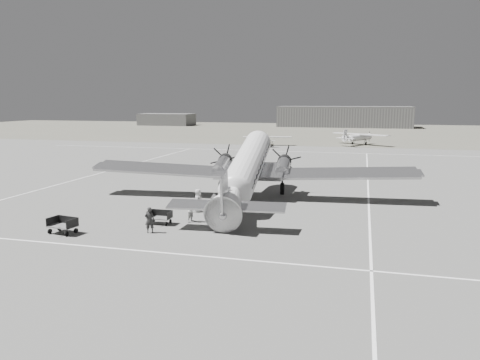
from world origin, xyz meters
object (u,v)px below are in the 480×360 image
object	(u,v)px
shed_secondary	(167,119)
light_plane_left	(267,140)
hangar_main	(344,117)
ramp_agent	(192,211)
dc3_airliner	(246,170)
baggage_cart_far	(63,226)
baggage_cart_near	(160,217)
passenger	(198,200)
light_plane_right	(358,139)
ground_crew	(150,220)

from	to	relation	value
shed_secondary	light_plane_left	distance (m)	81.79
hangar_main	ramp_agent	size ratio (longest dim) A/B	26.54
dc3_airliner	baggage_cart_far	distance (m)	15.00
baggage_cart_near	passenger	distance (m)	4.24
hangar_main	light_plane_right	distance (m)	65.24
hangar_main	baggage_cart_near	size ratio (longest dim) A/B	25.96
hangar_main	dc3_airliner	world-z (taller)	hangar_main
shed_secondary	hangar_main	bearing A→B (deg)	4.76
shed_secondary	baggage_cart_far	xyz separation A→B (m)	(48.27, -127.07, -1.49)
light_plane_left	baggage_cart_far	world-z (taller)	light_plane_left
dc3_airliner	light_plane_left	world-z (taller)	dc3_airliner
light_plane_left	light_plane_right	size ratio (longest dim) A/B	0.79
light_plane_right	passenger	distance (m)	60.41
ground_crew	passenger	xyz separation A→B (m)	(1.05, 6.12, 0.05)
baggage_cart_near	light_plane_right	bearing A→B (deg)	78.81
baggage_cart_far	hangar_main	bearing A→B (deg)	94.35
hangar_main	ground_crew	xyz separation A→B (m)	(-6.50, -130.50, -2.47)
baggage_cart_near	ramp_agent	distance (m)	2.26
shed_secondary	ground_crew	distance (m)	136.44
dc3_airliner	light_plane_left	distance (m)	50.39
shed_secondary	ramp_agent	size ratio (longest dim) A/B	11.37
ramp_agent	passenger	bearing A→B (deg)	31.29
baggage_cart_far	baggage_cart_near	bearing A→B (deg)	46.06
baggage_cart_near	ground_crew	bearing A→B (deg)	-82.77
light_plane_right	light_plane_left	bearing A→B (deg)	-129.58
shed_secondary	baggage_cart_far	world-z (taller)	shed_secondary
light_plane_left	light_plane_right	distance (m)	17.51
hangar_main	dc3_airliner	xyz separation A→B (m)	(-2.77, -120.24, -0.61)
dc3_airliner	light_plane_right	distance (m)	55.90
dc3_airliner	baggage_cart_near	bearing A→B (deg)	-121.33
light_plane_right	ramp_agent	distance (m)	63.15
light_plane_left	baggage_cart_far	distance (m)	61.50
passenger	light_plane_left	bearing A→B (deg)	-1.49
light_plane_right	ground_crew	bearing A→B (deg)	-68.58
shed_secondary	dc3_airliner	bearing A→B (deg)	-63.59
hangar_main	ramp_agent	world-z (taller)	hangar_main
light_plane_left	ground_crew	bearing A→B (deg)	-97.68
light_plane_left	passenger	xyz separation A→B (m)	(5.66, -53.81, -0.09)
hangar_main	ramp_agent	bearing A→B (deg)	-92.18
shed_secondary	ramp_agent	xyz separation A→B (m)	(55.15, -122.27, -1.21)
dc3_airliner	ramp_agent	world-z (taller)	dc3_airliner
hangar_main	ramp_agent	distance (m)	127.39
light_plane_right	ramp_agent	bearing A→B (deg)	-67.63
dc3_airliner	passenger	size ratio (longest dim) A/B	16.11
ground_crew	dc3_airliner	bearing A→B (deg)	-133.34
dc3_airliner	light_plane_right	world-z (taller)	dc3_airliner
dc3_airliner	baggage_cart_near	xyz separation A→B (m)	(-4.01, -8.15, -2.23)
shed_secondary	dc3_airliner	size ratio (longest dim) A/B	0.64
dc3_airliner	light_plane_right	xyz separation A→B (m)	(8.25, 55.27, -1.47)
shed_secondary	ramp_agent	world-z (taller)	shed_secondary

